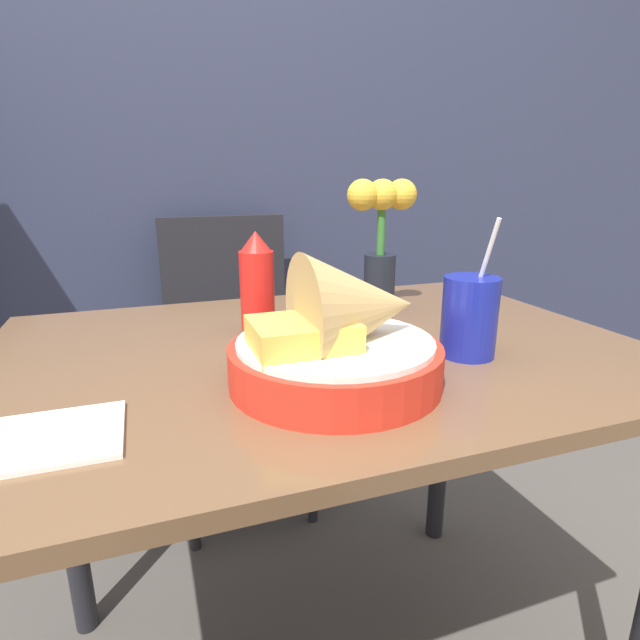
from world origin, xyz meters
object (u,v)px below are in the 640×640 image
(food_basket, at_px, (344,338))
(flower_vase, at_px, (381,232))
(chair_far_window, at_px, (232,337))
(drink_cup, at_px, (469,319))
(ketchup_bottle, at_px, (257,285))

(food_basket, bearing_deg, flower_vase, 56.80)
(chair_far_window, bearing_deg, food_basket, -89.83)
(chair_far_window, bearing_deg, drink_cup, -75.57)
(food_basket, xyz_separation_m, flower_vase, (0.22, 0.33, 0.10))
(chair_far_window, xyz_separation_m, drink_cup, (0.23, -0.90, 0.28))
(chair_far_window, relative_size, flower_vase, 3.36)
(drink_cup, distance_m, flower_vase, 0.32)
(flower_vase, bearing_deg, food_basket, -123.20)
(food_basket, bearing_deg, drink_cup, 8.70)
(food_basket, xyz_separation_m, drink_cup, (0.23, 0.04, -0.00))
(food_basket, height_order, ketchup_bottle, same)
(ketchup_bottle, bearing_deg, food_basket, -77.34)
(drink_cup, bearing_deg, flower_vase, 92.32)
(chair_far_window, bearing_deg, flower_vase, -70.02)
(food_basket, relative_size, flower_vase, 1.08)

